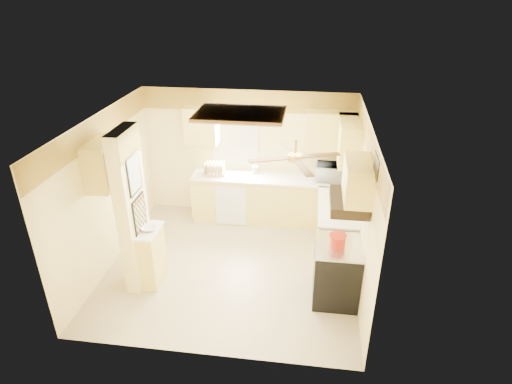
# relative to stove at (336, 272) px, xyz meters

# --- Properties ---
(floor) EXTENTS (4.00, 4.00, 0.00)m
(floor) POSITION_rel_stove_xyz_m (-1.67, 0.55, -0.46)
(floor) COLOR tan
(floor) RESTS_ON ground
(ceiling) EXTENTS (4.00, 4.00, 0.00)m
(ceiling) POSITION_rel_stove_xyz_m (-1.67, 0.55, 2.04)
(ceiling) COLOR white
(ceiling) RESTS_ON wall_back
(wall_back) EXTENTS (4.00, 0.00, 4.00)m
(wall_back) POSITION_rel_stove_xyz_m (-1.67, 2.45, 0.79)
(wall_back) COLOR #FFE99B
(wall_back) RESTS_ON floor
(wall_front) EXTENTS (4.00, 0.00, 4.00)m
(wall_front) POSITION_rel_stove_xyz_m (-1.67, -1.35, 0.79)
(wall_front) COLOR #FFE99B
(wall_front) RESTS_ON floor
(wall_left) EXTENTS (0.00, 3.80, 3.80)m
(wall_left) POSITION_rel_stove_xyz_m (-3.67, 0.55, 0.79)
(wall_left) COLOR #FFE99B
(wall_left) RESTS_ON floor
(wall_right) EXTENTS (0.00, 3.80, 3.80)m
(wall_right) POSITION_rel_stove_xyz_m (0.33, 0.55, 0.79)
(wall_right) COLOR #FFE99B
(wall_right) RESTS_ON floor
(wallpaper_border) EXTENTS (4.00, 0.02, 0.40)m
(wallpaper_border) POSITION_rel_stove_xyz_m (-1.67, 2.43, 1.84)
(wallpaper_border) COLOR yellow
(wallpaper_border) RESTS_ON wall_back
(partition_column) EXTENTS (0.20, 0.70, 2.50)m
(partition_column) POSITION_rel_stove_xyz_m (-3.02, 0.00, 0.79)
(partition_column) COLOR #FFE99B
(partition_column) RESTS_ON floor
(partition_ledge) EXTENTS (0.25, 0.55, 0.90)m
(partition_ledge) POSITION_rel_stove_xyz_m (-2.80, 0.00, -0.01)
(partition_ledge) COLOR #F6E36D
(partition_ledge) RESTS_ON floor
(ledge_top) EXTENTS (0.28, 0.58, 0.04)m
(ledge_top) POSITION_rel_stove_xyz_m (-2.80, 0.00, 0.46)
(ledge_top) COLOR white
(ledge_top) RESTS_ON partition_ledge
(lower_cabinets_back) EXTENTS (3.00, 0.60, 0.90)m
(lower_cabinets_back) POSITION_rel_stove_xyz_m (-1.17, 2.15, -0.01)
(lower_cabinets_back) COLOR #F6E36D
(lower_cabinets_back) RESTS_ON floor
(lower_cabinets_right) EXTENTS (0.60, 1.40, 0.90)m
(lower_cabinets_right) POSITION_rel_stove_xyz_m (0.03, 1.15, -0.01)
(lower_cabinets_right) COLOR #F6E36D
(lower_cabinets_right) RESTS_ON floor
(countertop_back) EXTENTS (3.04, 0.64, 0.04)m
(countertop_back) POSITION_rel_stove_xyz_m (-1.17, 2.14, 0.46)
(countertop_back) COLOR white
(countertop_back) RESTS_ON lower_cabinets_back
(countertop_right) EXTENTS (0.64, 1.44, 0.04)m
(countertop_right) POSITION_rel_stove_xyz_m (0.02, 1.15, 0.46)
(countertop_right) COLOR white
(countertop_right) RESTS_ON lower_cabinets_right
(dishwasher_panel) EXTENTS (0.58, 0.02, 0.80)m
(dishwasher_panel) POSITION_rel_stove_xyz_m (-1.92, 1.84, -0.03)
(dishwasher_panel) COLOR white
(dishwasher_panel) RESTS_ON lower_cabinets_back
(window) EXTENTS (0.92, 0.02, 1.02)m
(window) POSITION_rel_stove_xyz_m (-1.92, 2.44, 1.09)
(window) COLOR white
(window) RESTS_ON wall_back
(upper_cab_back_left) EXTENTS (0.60, 0.35, 0.70)m
(upper_cab_back_left) POSITION_rel_stove_xyz_m (-2.52, 2.27, 1.39)
(upper_cab_back_left) COLOR #F6E36D
(upper_cab_back_left) RESTS_ON wall_back
(upper_cab_back_right) EXTENTS (0.90, 0.35, 0.70)m
(upper_cab_back_right) POSITION_rel_stove_xyz_m (-0.12, 2.27, 1.39)
(upper_cab_back_right) COLOR #F6E36D
(upper_cab_back_right) RESTS_ON wall_back
(upper_cab_right) EXTENTS (0.35, 1.00, 0.70)m
(upper_cab_right) POSITION_rel_stove_xyz_m (0.16, 1.80, 1.39)
(upper_cab_right) COLOR #F6E36D
(upper_cab_right) RESTS_ON wall_right
(upper_cab_left_wall) EXTENTS (0.35, 0.75, 0.70)m
(upper_cab_left_wall) POSITION_rel_stove_xyz_m (-3.49, 0.30, 1.39)
(upper_cab_left_wall) COLOR #F6E36D
(upper_cab_left_wall) RESTS_ON wall_left
(upper_cab_over_stove) EXTENTS (0.35, 0.76, 0.52)m
(upper_cab_over_stove) POSITION_rel_stove_xyz_m (0.16, 0.00, 1.49)
(upper_cab_over_stove) COLOR #F6E36D
(upper_cab_over_stove) RESTS_ON wall_right
(stove) EXTENTS (0.68, 0.77, 0.92)m
(stove) POSITION_rel_stove_xyz_m (0.00, 0.00, 0.00)
(stove) COLOR black
(stove) RESTS_ON floor
(range_hood) EXTENTS (0.50, 0.76, 0.14)m
(range_hood) POSITION_rel_stove_xyz_m (0.07, 0.00, 1.16)
(range_hood) COLOR black
(range_hood) RESTS_ON upper_cab_over_stove
(poster_menu) EXTENTS (0.02, 0.42, 0.57)m
(poster_menu) POSITION_rel_stove_xyz_m (-2.91, 0.00, 1.39)
(poster_menu) COLOR black
(poster_menu) RESTS_ON partition_column
(poster_nashville) EXTENTS (0.02, 0.42, 0.57)m
(poster_nashville) POSITION_rel_stove_xyz_m (-2.91, 0.00, 0.74)
(poster_nashville) COLOR black
(poster_nashville) RESTS_ON partition_column
(ceiling_light_panel) EXTENTS (1.35, 0.95, 0.06)m
(ceiling_light_panel) POSITION_rel_stove_xyz_m (-1.57, 1.05, 2.00)
(ceiling_light_panel) COLOR brown
(ceiling_light_panel) RESTS_ON ceiling
(ceiling_fan) EXTENTS (1.15, 1.15, 0.26)m
(ceiling_fan) POSITION_rel_stove_xyz_m (-0.67, -0.15, 1.83)
(ceiling_fan) COLOR gold
(ceiling_fan) RESTS_ON ceiling
(vent_grate) EXTENTS (0.02, 0.40, 0.25)m
(vent_grate) POSITION_rel_stove_xyz_m (0.31, -0.35, 1.84)
(vent_grate) COLOR black
(vent_grate) RESTS_ON wall_right
(microwave) EXTENTS (0.58, 0.41, 0.31)m
(microwave) POSITION_rel_stove_xyz_m (-0.07, 2.16, 0.63)
(microwave) COLOR white
(microwave) RESTS_ON countertop_back
(bowl) EXTENTS (0.28, 0.28, 0.06)m
(bowl) POSITION_rel_stove_xyz_m (-2.80, 0.01, 0.51)
(bowl) COLOR white
(bowl) RESTS_ON ledge_top
(dutch_oven) EXTENTS (0.25, 0.25, 0.17)m
(dutch_oven) POSITION_rel_stove_xyz_m (-0.03, 0.01, 0.54)
(dutch_oven) COLOR #AF2311
(dutch_oven) RESTS_ON stove
(kettle) EXTENTS (0.17, 0.17, 0.26)m
(kettle) POSITION_rel_stove_xyz_m (-0.00, 0.75, 0.60)
(kettle) COLOR silver
(kettle) RESTS_ON countertop_right
(dish_rack) EXTENTS (0.43, 0.34, 0.23)m
(dish_rack) POSITION_rel_stove_xyz_m (-2.28, 2.13, 0.56)
(dish_rack) COLOR tan
(dish_rack) RESTS_ON countertop_back
(utensil_crock) EXTENTS (0.11, 0.11, 0.21)m
(utensil_crock) POSITION_rel_stove_xyz_m (-1.51, 2.29, 0.55)
(utensil_crock) COLOR white
(utensil_crock) RESTS_ON countertop_back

